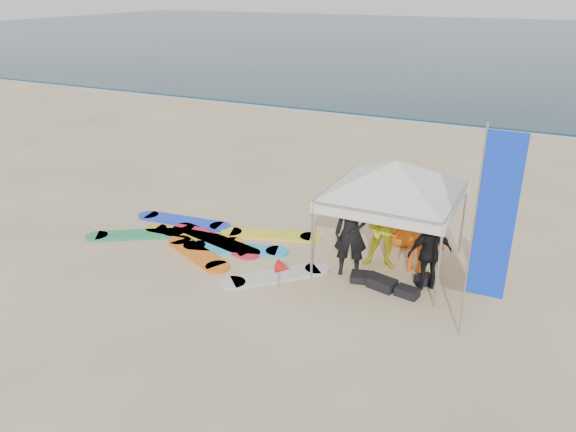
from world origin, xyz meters
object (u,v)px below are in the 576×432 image
(feather_flag, at_px, (493,220))
(marker_pennant, at_px, (283,268))
(person_orange_b, at_px, (404,215))
(canopy_tent, at_px, (396,161))
(person_yellow, at_px, (385,229))
(person_black_a, at_px, (351,233))
(surfboard_spread, at_px, (212,242))
(person_seated, at_px, (482,253))
(person_orange_a, at_px, (418,233))
(person_black_b, at_px, (430,253))

(feather_flag, relative_size, marker_pennant, 6.13)
(person_orange_b, distance_m, marker_pennant, 3.55)
(canopy_tent, bearing_deg, feather_flag, -42.70)
(person_yellow, relative_size, canopy_tent, 0.50)
(person_black_a, xyz_separation_m, surfboard_spread, (-3.58, -0.01, -0.94))
(person_seated, xyz_separation_m, canopy_tent, (-1.92, -0.50, 1.95))
(marker_pennant, bearing_deg, person_orange_a, 42.14)
(person_black_a, xyz_separation_m, person_seated, (2.57, 1.26, -0.48))
(person_black_a, height_order, person_orange_a, person_black_a)
(person_yellow, bearing_deg, person_orange_b, 76.66)
(person_yellow, xyz_separation_m, feather_flag, (2.33, -1.92, 1.37))
(person_orange_b, distance_m, person_seated, 2.04)
(person_orange_a, bearing_deg, person_yellow, 11.33)
(feather_flag, relative_size, surfboard_spread, 0.65)
(person_black_b, bearing_deg, canopy_tent, -69.52)
(person_black_a, height_order, feather_flag, feather_flag)
(feather_flag, xyz_separation_m, surfboard_spread, (-6.46, 1.28, -2.27))
(person_orange_a, distance_m, person_orange_b, 1.24)
(person_yellow, height_order, marker_pennant, person_yellow)
(canopy_tent, bearing_deg, person_seated, 14.51)
(canopy_tent, relative_size, feather_flag, 0.96)
(person_yellow, distance_m, surfboard_spread, 4.28)
(person_orange_b, xyz_separation_m, marker_pennant, (-1.66, -3.12, -0.32))
(marker_pennant, bearing_deg, canopy_tent, 50.32)
(person_orange_b, bearing_deg, marker_pennant, 43.57)
(person_black_b, bearing_deg, marker_pennant, -10.00)
(person_orange_b, relative_size, person_seated, 1.62)
(person_orange_a, bearing_deg, person_black_a, 29.87)
(feather_flag, bearing_deg, person_seated, 96.95)
(person_seated, height_order, surfboard_spread, person_seated)
(surfboard_spread, bearing_deg, person_orange_a, 9.55)
(person_yellow, distance_m, marker_pennant, 2.47)
(person_orange_a, bearing_deg, person_black_b, 118.75)
(person_yellow, xyz_separation_m, marker_pennant, (-1.57, -1.86, -0.44))
(canopy_tent, bearing_deg, person_yellow, -124.90)
(person_orange_a, relative_size, feather_flag, 0.46)
(person_yellow, height_order, surfboard_spread, person_yellow)
(person_yellow, height_order, person_seated, person_yellow)
(person_yellow, distance_m, person_orange_a, 0.71)
(person_orange_a, distance_m, feather_flag, 3.00)
(person_black_b, bearing_deg, person_seated, -165.54)
(person_yellow, relative_size, person_orange_b, 1.15)
(person_black_b, xyz_separation_m, person_orange_b, (-1.01, 1.76, 0.01))
(person_orange_a, bearing_deg, person_seated, -163.73)
(person_orange_a, distance_m, marker_pennant, 3.07)
(person_seated, bearing_deg, person_orange_b, 72.62)
(person_yellow, xyz_separation_m, person_seated, (2.01, 0.64, -0.43))
(person_orange_a, distance_m, person_seated, 1.46)
(person_seated, bearing_deg, person_black_a, 116.66)
(person_seated, relative_size, surfboard_spread, 0.17)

